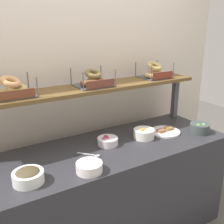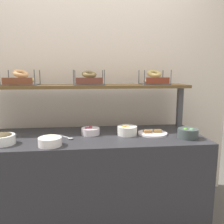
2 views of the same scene
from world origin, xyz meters
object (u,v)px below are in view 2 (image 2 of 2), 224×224
object	(u,v)px
bowl_chocolate_spread	(2,138)
bowl_veggie_mix	(188,133)
bowl_cream_cheese	(50,141)
serving_spoon_near_plate	(68,138)
bowl_beet_salad	(90,131)
bagel_basket_cinnamon_raisin	(89,80)
bagel_basket_sesame	(154,80)
serving_plate_white	(152,133)
bagel_basket_plain	(21,80)
bowl_fruit_salad	(127,130)

from	to	relation	value
bowl_chocolate_spread	bowl_veggie_mix	size ratio (longest dim) A/B	1.12
bowl_cream_cheese	serving_spoon_near_plate	world-z (taller)	bowl_cream_cheese
bowl_cream_cheese	serving_spoon_near_plate	xyz separation A→B (m)	(0.12, 0.18, -0.03)
bowl_beet_salad	bagel_basket_cinnamon_raisin	distance (m)	0.50
bagel_basket_cinnamon_raisin	bagel_basket_sesame	bearing A→B (deg)	1.23
bowl_cream_cheese	bowl_veggie_mix	bearing A→B (deg)	4.04
bagel_basket_cinnamon_raisin	serving_plate_white	bearing A→B (deg)	-26.05
bowl_chocolate_spread	bagel_basket_plain	bearing A→B (deg)	84.35
serving_plate_white	bowl_fruit_salad	bearing A→B (deg)	178.87
bowl_cream_cheese	serving_plate_white	xyz separation A→B (m)	(0.86, 0.23, -0.03)
bowl_fruit_salad	bagel_basket_cinnamon_raisin	size ratio (longest dim) A/B	0.61
bowl_beet_salad	bagel_basket_plain	size ratio (longest dim) A/B	0.53
bowl_cream_cheese	bagel_basket_sesame	world-z (taller)	bagel_basket_sesame
bowl_cream_cheese	bowl_fruit_salad	size ratio (longest dim) A/B	1.00
bowl_chocolate_spread	bowl_beet_salad	bearing A→B (deg)	17.12
bowl_veggie_mix	bagel_basket_sesame	world-z (taller)	bagel_basket_sesame
bowl_cream_cheese	bowl_fruit_salad	world-z (taller)	bowl_fruit_salad
bowl_cream_cheese	bagel_basket_sesame	distance (m)	1.17
bowl_veggie_mix	serving_spoon_near_plate	xyz separation A→B (m)	(-1.00, 0.10, -0.04)
serving_plate_white	bagel_basket_sesame	size ratio (longest dim) A/B	0.93
bowl_fruit_salad	bowl_veggie_mix	xyz separation A→B (m)	(0.49, -0.16, 0.00)
bowl_chocolate_spread	bagel_basket_sesame	distance (m)	1.45
bagel_basket_plain	bagel_basket_cinnamon_raisin	xyz separation A→B (m)	(0.63, -0.01, -0.00)
bowl_beet_salad	bagel_basket_cinnamon_raisin	world-z (taller)	bagel_basket_cinnamon_raisin
bowl_fruit_salad	bowl_beet_salad	bearing A→B (deg)	171.65
bowl_chocolate_spread	bowl_veggie_mix	xyz separation A→B (m)	(1.49, -0.00, -0.00)
bowl_cream_cheese	bowl_beet_salad	bearing A→B (deg)	43.49
bowl_beet_salad	bagel_basket_sesame	bearing A→B (deg)	20.01
serving_spoon_near_plate	bagel_basket_cinnamon_raisin	bearing A→B (deg)	60.27
bowl_cream_cheese	bowl_fruit_salad	distance (m)	0.67
serving_plate_white	serving_spoon_near_plate	xyz separation A→B (m)	(-0.74, -0.05, -0.00)
bowl_chocolate_spread	bagel_basket_plain	distance (m)	0.62
bagel_basket_sesame	bowl_beet_salad	bearing A→B (deg)	-159.99
serving_spoon_near_plate	bagel_basket_plain	xyz separation A→B (m)	(-0.44, 0.34, 0.47)
bowl_veggie_mix	bagel_basket_cinnamon_raisin	size ratio (longest dim) A/B	0.59
bagel_basket_sesame	bagel_basket_plain	bearing A→B (deg)	-179.81
bowl_beet_salad	serving_plate_white	size ratio (longest dim) A/B	0.63
serving_spoon_near_plate	bowl_veggie_mix	bearing A→B (deg)	-5.83
bowl_beet_salad	bowl_cream_cheese	bearing A→B (deg)	-136.51
bowl_cream_cheese	serving_plate_white	bearing A→B (deg)	15.26
bagel_basket_plain	bowl_fruit_salad	bearing A→B (deg)	-16.24
bowl_fruit_salad	bowl_cream_cheese	bearing A→B (deg)	-159.16
bowl_beet_salad	bagel_basket_plain	bearing A→B (deg)	159.90
bowl_fruit_salad	serving_spoon_near_plate	xyz separation A→B (m)	(-0.51, -0.06, -0.03)
bowl_veggie_mix	bagel_basket_plain	size ratio (longest dim) A/B	0.56
serving_plate_white	bowl_cream_cheese	bearing A→B (deg)	-164.74
bowl_cream_cheese	bagel_basket_plain	world-z (taller)	bagel_basket_plain
bowl_veggie_mix	bagel_basket_sesame	size ratio (longest dim) A/B	0.61
bowl_beet_salad	bowl_cream_cheese	size ratio (longest dim) A/B	0.94
bagel_basket_plain	bagel_basket_cinnamon_raisin	world-z (taller)	bagel_basket_plain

